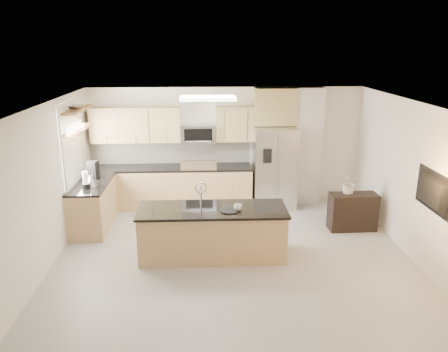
{
  "coord_description": "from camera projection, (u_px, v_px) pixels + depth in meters",
  "views": [
    {
      "loc": [
        -0.48,
        -6.28,
        3.5
      ],
      "look_at": [
        -0.12,
        1.3,
        1.19
      ],
      "focal_mm": 35.0,
      "sensor_mm": 36.0,
      "label": 1
    }
  ],
  "objects": [
    {
      "name": "upper_cabinets",
      "position": [
        166.0,
        124.0,
        9.4
      ],
      "size": [
        3.5,
        0.33,
        0.75
      ],
      "color": "tan",
      "rests_on": "wall_back"
    },
    {
      "name": "bowl",
      "position": [
        76.0,
        106.0,
        8.09
      ],
      "size": [
        0.42,
        0.42,
        0.08
      ],
      "primitive_type": "imported",
      "rotation": [
        0.0,
        0.0,
        -0.24
      ],
      "color": "#B2B2B4",
      "rests_on": "shelf_upper"
    },
    {
      "name": "kettle",
      "position": [
        91.0,
        180.0,
        8.21
      ],
      "size": [
        0.21,
        0.21,
        0.27
      ],
      "color": "#B2B2B4",
      "rests_on": "left_counter"
    },
    {
      "name": "ceiling_fixture",
      "position": [
        208.0,
        98.0,
        7.81
      ],
      "size": [
        1.0,
        0.5,
        0.06
      ],
      "primitive_type": "cube",
      "color": "white",
      "rests_on": "ceiling"
    },
    {
      "name": "shelf_upper",
      "position": [
        76.0,
        110.0,
        8.1
      ],
      "size": [
        0.3,
        1.2,
        0.04
      ],
      "primitive_type": "cube",
      "color": "olive",
      "rests_on": "wall_left"
    },
    {
      "name": "island",
      "position": [
        212.0,
        232.0,
        7.4
      ],
      "size": [
        2.49,
        0.92,
        1.29
      ],
      "rotation": [
        0.0,
        0.0,
        -0.01
      ],
      "color": "tan",
      "rests_on": "floor"
    },
    {
      "name": "partition_column",
      "position": [
        307.0,
        147.0,
        9.71
      ],
      "size": [
        0.6,
        0.3,
        2.6
      ],
      "primitive_type": "cube",
      "color": "beige",
      "rests_on": "floor"
    },
    {
      "name": "refrigerator",
      "position": [
        274.0,
        167.0,
        9.58
      ],
      "size": [
        0.92,
        0.78,
        1.78
      ],
      "color": "#B2B2B4",
      "rests_on": "floor"
    },
    {
      "name": "blender",
      "position": [
        86.0,
        181.0,
        8.05
      ],
      "size": [
        0.14,
        0.14,
        0.33
      ],
      "color": "black",
      "rests_on": "left_counter"
    },
    {
      "name": "microwave",
      "position": [
        198.0,
        133.0,
        9.45
      ],
      "size": [
        0.76,
        0.4,
        0.4
      ],
      "color": "#B2B2B4",
      "rests_on": "upper_cabinets"
    },
    {
      "name": "coffee_maker",
      "position": [
        93.0,
        170.0,
        8.68
      ],
      "size": [
        0.21,
        0.25,
        0.34
      ],
      "color": "black",
      "rests_on": "left_counter"
    },
    {
      "name": "platter",
      "position": [
        229.0,
        210.0,
        7.17
      ],
      "size": [
        0.34,
        0.34,
        0.02
      ],
      "primitive_type": "cylinder",
      "rotation": [
        0.0,
        0.0,
        0.05
      ],
      "color": "black",
      "rests_on": "island"
    },
    {
      "name": "wall_front",
      "position": [
        266.0,
        325.0,
        3.56
      ],
      "size": [
        6.0,
        0.02,
        2.6
      ],
      "primitive_type": "cube",
      "color": "silver",
      "rests_on": "floor"
    },
    {
      "name": "wall_left",
      "position": [
        37.0,
        197.0,
        6.53
      ],
      "size": [
        0.02,
        6.5,
        2.6
      ],
      "primitive_type": "cube",
      "color": "silver",
      "rests_on": "floor"
    },
    {
      "name": "credenza",
      "position": [
        353.0,
        212.0,
        8.49
      ],
      "size": [
        0.92,
        0.41,
        0.73
      ],
      "primitive_type": "cube",
      "rotation": [
        0.0,
        0.0,
        0.03
      ],
      "color": "black",
      "rests_on": "floor"
    },
    {
      "name": "shelf_lower",
      "position": [
        78.0,
        129.0,
        8.21
      ],
      "size": [
        0.3,
        1.2,
        0.04
      ],
      "primitive_type": "cube",
      "color": "olive",
      "rests_on": "wall_left"
    },
    {
      "name": "back_counter",
      "position": [
        171.0,
        186.0,
        9.65
      ],
      "size": [
        3.55,
        0.66,
        1.44
      ],
      "color": "tan",
      "rests_on": "floor"
    },
    {
      "name": "ceiling",
      "position": [
        237.0,
        109.0,
        6.29
      ],
      "size": [
        6.0,
        6.5,
        0.02
      ],
      "primitive_type": "cube",
      "color": "white",
      "rests_on": "wall_back"
    },
    {
      "name": "flower_vase",
      "position": [
        350.0,
        178.0,
        8.34
      ],
      "size": [
        0.65,
        0.59,
        0.63
      ],
      "primitive_type": "imported",
      "rotation": [
        0.0,
        0.0,
        -0.18
      ],
      "color": "beige",
      "rests_on": "credenza"
    },
    {
      "name": "wall_back",
      "position": [
        225.0,
        146.0,
        9.77
      ],
      "size": [
        6.0,
        0.02,
        2.6
      ],
      "primitive_type": "cube",
      "color": "silver",
      "rests_on": "floor"
    },
    {
      "name": "range",
      "position": [
        199.0,
        186.0,
        9.67
      ],
      "size": [
        0.76,
        0.64,
        1.14
      ],
      "color": "black",
      "rests_on": "floor"
    },
    {
      "name": "cup",
      "position": [
        238.0,
        207.0,
        7.18
      ],
      "size": [
        0.16,
        0.16,
        0.1
      ],
      "primitive_type": "imported",
      "rotation": [
        0.0,
        0.0,
        -0.21
      ],
      "color": "white",
      "rests_on": "island"
    },
    {
      "name": "floor",
      "position": [
        235.0,
        270.0,
        7.05
      ],
      "size": [
        6.5,
        6.5,
        0.0
      ],
      "primitive_type": "plane",
      "color": "#9F9C97",
      "rests_on": "ground"
    },
    {
      "name": "window",
      "position": [
        71.0,
        146.0,
        8.2
      ],
      "size": [
        0.04,
        1.15,
        1.65
      ],
      "color": "white",
      "rests_on": "wall_left"
    },
    {
      "name": "television",
      "position": [
        429.0,
        192.0,
        6.59
      ],
      "size": [
        0.14,
        1.08,
        0.62
      ],
      "primitive_type": "imported",
      "rotation": [
        0.0,
        0.0,
        1.57
      ],
      "color": "black",
      "rests_on": "wall_right"
    },
    {
      "name": "wall_right",
      "position": [
        428.0,
        191.0,
        6.8
      ],
      "size": [
        0.02,
        6.5,
        2.6
      ],
      "primitive_type": "cube",
      "color": "silver",
      "rests_on": "floor"
    },
    {
      "name": "left_counter",
      "position": [
        93.0,
        205.0,
        8.56
      ],
      "size": [
        0.66,
        1.5,
        0.92
      ],
      "color": "tan",
      "rests_on": "floor"
    }
  ]
}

